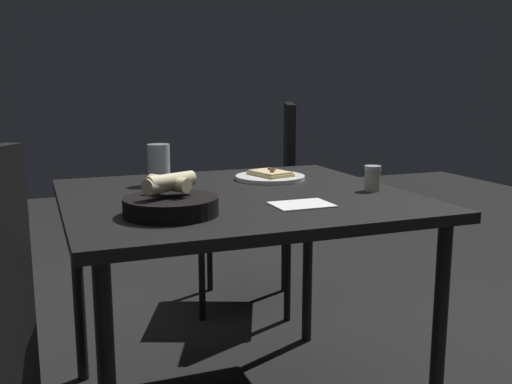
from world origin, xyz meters
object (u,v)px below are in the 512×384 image
(dining_table, at_px, (236,214))
(beer_glass, at_px, (159,167))
(bread_basket, at_px, (170,202))
(pizza_plate, at_px, (270,176))
(pepper_shaker, at_px, (372,180))
(chair_near, at_px, (265,194))

(dining_table, relative_size, beer_glass, 7.63)
(bread_basket, xyz_separation_m, beer_glass, (-0.07, -0.45, 0.03))
(pizza_plate, bearing_deg, bread_basket, 42.96)
(pepper_shaker, bearing_deg, dining_table, -14.36)
(pizza_plate, distance_m, beer_glass, 0.38)
(pizza_plate, distance_m, pepper_shaker, 0.38)
(dining_table, bearing_deg, pepper_shaker, 165.64)
(pizza_plate, xyz_separation_m, chair_near, (-0.24, -0.63, -0.19))
(dining_table, bearing_deg, bread_basket, 40.07)
(beer_glass, distance_m, chair_near, 0.89)
(beer_glass, relative_size, chair_near, 0.14)
(dining_table, bearing_deg, pizza_plate, -133.70)
(bread_basket, height_order, chair_near, chair_near)
(dining_table, bearing_deg, beer_glass, -53.01)
(beer_glass, height_order, chair_near, chair_near)
(dining_table, xyz_separation_m, pizza_plate, (-0.20, -0.20, 0.07))
(pepper_shaker, relative_size, chair_near, 0.08)
(pepper_shaker, xyz_separation_m, chair_near, (-0.02, -0.94, -0.21))
(dining_table, relative_size, pepper_shaker, 13.02)
(pizza_plate, xyz_separation_m, pepper_shaker, (-0.21, 0.31, 0.02))
(dining_table, relative_size, bread_basket, 4.20)
(dining_table, xyz_separation_m, pepper_shaker, (-0.41, 0.10, 0.10))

